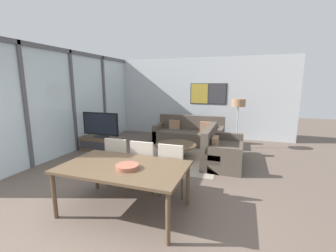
% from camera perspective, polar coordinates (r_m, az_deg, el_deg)
% --- Properties ---
extents(ground_plane, '(24.00, 24.00, 0.00)m').
position_cam_1_polar(ground_plane, '(3.35, -17.70, -24.54)').
color(ground_plane, brown).
extents(wall_back, '(6.71, 0.09, 2.80)m').
position_cam_1_polar(wall_back, '(8.21, 6.97, 7.18)').
color(wall_back, silver).
rests_on(wall_back, ground_plane).
extents(window_wall_left, '(0.07, 5.87, 2.80)m').
position_cam_1_polar(window_wall_left, '(6.84, -23.13, 6.78)').
color(window_wall_left, silver).
rests_on(window_wall_left, ground_plane).
extents(area_rug, '(2.24, 2.20, 0.01)m').
position_cam_1_polar(area_rug, '(5.96, 1.96, -7.88)').
color(area_rug, gray).
rests_on(area_rug, ground_plane).
extents(tv_console, '(1.23, 0.42, 0.40)m').
position_cam_1_polar(tv_console, '(6.69, -16.52, -4.45)').
color(tv_console, brown).
rests_on(tv_console, ground_plane).
extents(television, '(1.12, 0.20, 0.71)m').
position_cam_1_polar(television, '(6.57, -16.78, 0.22)').
color(television, '#2D2D33').
rests_on(television, tv_console).
extents(sofa_main, '(2.15, 0.86, 0.88)m').
position_cam_1_polar(sofa_main, '(7.25, 5.39, -2.22)').
color(sofa_main, '#51473D').
rests_on(sofa_main, ground_plane).
extents(sofa_side, '(0.86, 1.57, 0.88)m').
position_cam_1_polar(sofa_side, '(5.61, 13.11, -6.37)').
color(sofa_side, '#51473D').
rests_on(sofa_side, ground_plane).
extents(coffee_table, '(1.07, 1.07, 0.35)m').
position_cam_1_polar(coffee_table, '(5.88, 1.98, -5.43)').
color(coffee_table, brown).
rests_on(coffee_table, ground_plane).
extents(dining_table, '(1.83, 1.08, 0.72)m').
position_cam_1_polar(dining_table, '(3.42, -11.19, -10.80)').
color(dining_table, brown).
rests_on(dining_table, ground_plane).
extents(dining_chair_left, '(0.46, 0.46, 0.93)m').
position_cam_1_polar(dining_chair_left, '(4.34, -12.17, -8.28)').
color(dining_chair_left, '#B2A899').
rests_on(dining_chair_left, ground_plane).
extents(dining_chair_centre, '(0.46, 0.46, 0.93)m').
position_cam_1_polar(dining_chair_centre, '(4.08, -5.89, -9.33)').
color(dining_chair_centre, '#B2A899').
rests_on(dining_chair_centre, ground_plane).
extents(dining_chair_right, '(0.46, 0.46, 0.93)m').
position_cam_1_polar(dining_chair_right, '(3.89, 1.21, -10.34)').
color(dining_chair_right, '#B2A899').
rests_on(dining_chair_right, ground_plane).
extents(fruit_bowl, '(0.33, 0.33, 0.06)m').
position_cam_1_polar(fruit_bowl, '(3.27, -10.31, -10.05)').
color(fruit_bowl, '#995642').
rests_on(fruit_bowl, dining_table).
extents(floor_lamp, '(0.40, 0.40, 1.47)m').
position_cam_1_polar(floor_lamp, '(6.85, 17.44, 4.94)').
color(floor_lamp, '#2D2D33').
rests_on(floor_lamp, ground_plane).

